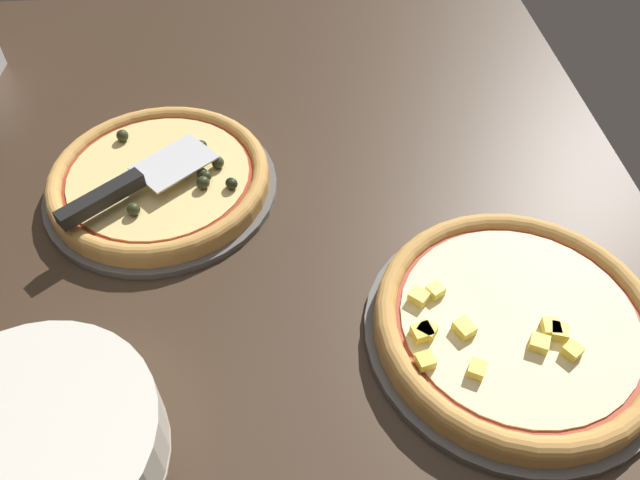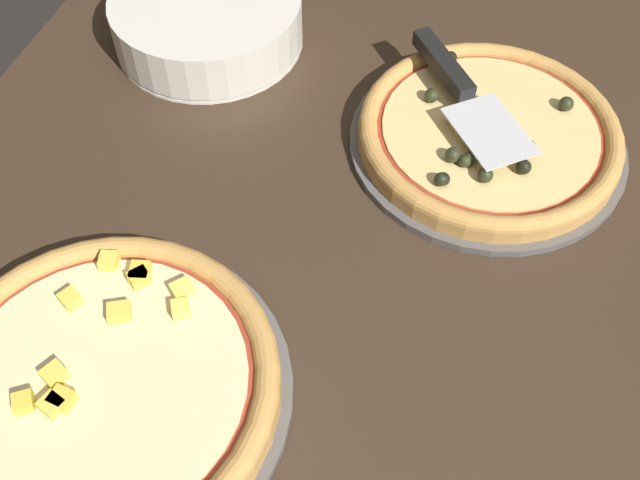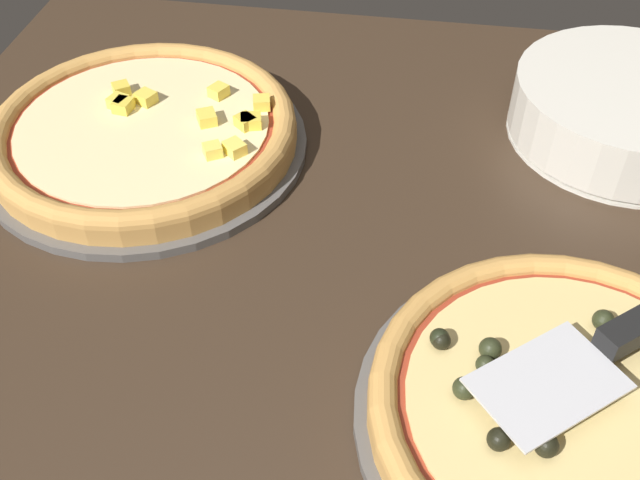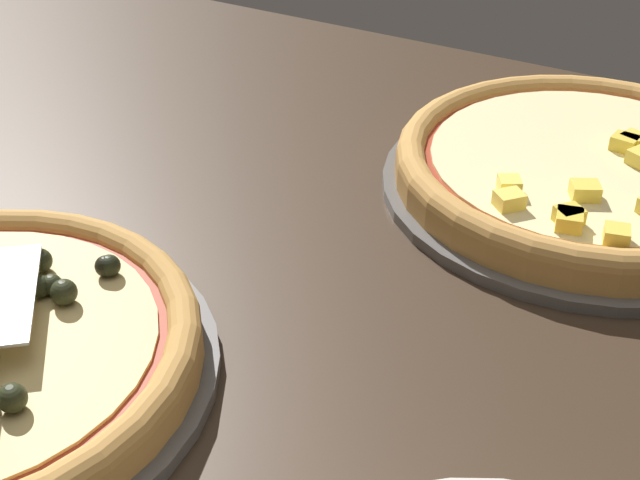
% 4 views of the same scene
% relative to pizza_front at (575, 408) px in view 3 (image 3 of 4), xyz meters
% --- Properties ---
extents(ground_plane, '(1.24, 1.14, 0.04)m').
position_rel_pizza_front_xyz_m(ground_plane, '(0.02, 0.13, -0.04)').
color(ground_plane, '#38281C').
extents(pizza_pan_front, '(0.34, 0.34, 0.01)m').
position_rel_pizza_front_xyz_m(pizza_pan_front, '(-0.00, -0.00, -0.02)').
color(pizza_pan_front, '#565451').
rests_on(pizza_pan_front, ground_plane).
extents(pizza_front, '(0.32, 0.32, 0.04)m').
position_rel_pizza_front_xyz_m(pizza_front, '(0.00, 0.00, 0.00)').
color(pizza_front, '#C68E47').
rests_on(pizza_front, pizza_pan_front).
extents(pizza_pan_back, '(0.36, 0.36, 0.01)m').
position_rel_pizza_front_xyz_m(pizza_pan_back, '(0.29, 0.44, -0.02)').
color(pizza_pan_back, '#565451').
rests_on(pizza_pan_back, ground_plane).
extents(pizza_back, '(0.34, 0.34, 0.04)m').
position_rel_pizza_front_xyz_m(pizza_back, '(0.29, 0.44, 0.00)').
color(pizza_back, '#C68E47').
rests_on(pizza_back, pizza_pan_back).
extents(serving_spatula, '(0.18, 0.21, 0.02)m').
position_rel_pizza_front_xyz_m(serving_spatula, '(0.06, -0.04, 0.03)').
color(serving_spatula, silver).
rests_on(serving_spatula, pizza_front).
extents(plate_stack, '(0.26, 0.26, 0.07)m').
position_rel_pizza_front_xyz_m(plate_stack, '(0.40, -0.09, 0.01)').
color(plate_stack, silver).
rests_on(plate_stack, ground_plane).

